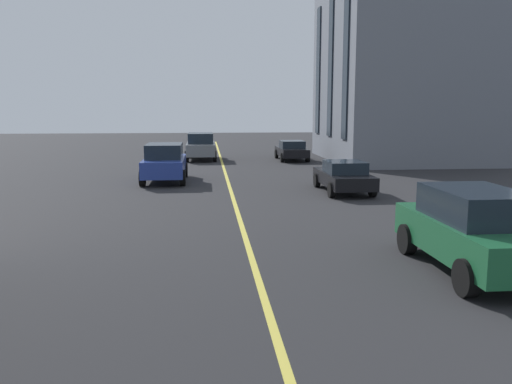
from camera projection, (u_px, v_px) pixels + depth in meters
The scene contains 7 objects.
lane_centre_line at pixel (240, 221), 17.27m from camera, with size 80.00×0.16×0.01m.
car_green_oncoming at pixel (475, 229), 11.92m from camera, with size 4.70×2.14×1.88m.
car_black_parked_a at pixel (344, 176), 23.16m from camera, with size 4.40×1.95×1.37m.
car_black_near at pixel (292, 150), 37.02m from camera, with size 4.40×1.95×1.37m.
car_grey_parked_b at pixel (201, 146), 37.29m from camera, with size 4.70×2.14×1.88m.
car_blue_mid at pixel (165, 162), 26.39m from camera, with size 4.70×2.14×1.88m.
building_right_near at pixel (402, 72), 36.55m from camera, with size 11.91×10.10×12.17m.
Camera 1 is at (3.13, 1.10, 3.69)m, focal length 37.28 mm.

